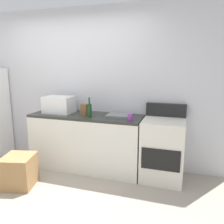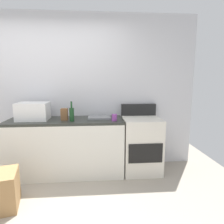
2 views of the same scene
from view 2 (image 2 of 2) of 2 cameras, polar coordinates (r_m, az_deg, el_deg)
wall_back at (r=3.48m, az=-17.83°, el=5.46°), size 5.00×0.10×2.60m
kitchen_counter at (r=3.25m, az=-13.25°, el=-9.93°), size 1.80×0.60×0.90m
stove_oven at (r=3.29m, az=8.52°, el=-9.23°), size 0.60×0.61×1.10m
microwave at (r=3.23m, az=-22.18°, el=0.20°), size 0.46×0.34×0.27m
sink_basin at (r=3.15m, az=-3.77°, el=-1.54°), size 0.36×0.32×0.03m
wine_bottle at (r=2.96m, az=-11.78°, el=-0.58°), size 0.07×0.07×0.30m
coffee_mug at (r=2.94m, az=0.71°, el=-1.63°), size 0.08×0.08×0.10m
knife_block at (r=3.08m, az=-13.83°, el=-0.66°), size 0.10×0.10×0.18m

